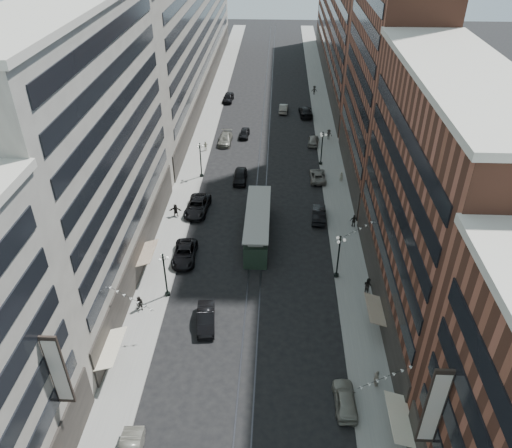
% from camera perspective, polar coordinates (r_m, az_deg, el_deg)
% --- Properties ---
extents(ground, '(220.00, 220.00, 0.00)m').
position_cam_1_polar(ground, '(80.56, 0.81, 6.92)').
color(ground, black).
rests_on(ground, ground).
extents(sidewalk_west, '(4.00, 180.00, 0.15)m').
position_cam_1_polar(sidewalk_west, '(90.51, -6.06, 9.90)').
color(sidewalk_west, gray).
rests_on(sidewalk_west, ground).
extents(sidewalk_east, '(4.00, 180.00, 0.15)m').
position_cam_1_polar(sidewalk_east, '(89.99, 8.14, 9.61)').
color(sidewalk_east, gray).
rests_on(sidewalk_east, ground).
extents(rail_west, '(0.12, 180.00, 0.02)m').
position_cam_1_polar(rail_west, '(89.62, 0.57, 9.80)').
color(rail_west, '#2D2D33').
rests_on(rail_west, ground).
extents(rail_east, '(0.12, 180.00, 0.02)m').
position_cam_1_polar(rail_east, '(89.59, 1.48, 9.78)').
color(rail_east, '#2D2D33').
rests_on(rail_east, ground).
extents(building_west_mid, '(8.00, 36.00, 28.00)m').
position_cam_1_polar(building_west_mid, '(53.65, -18.72, 7.36)').
color(building_west_mid, '#9D998B').
rests_on(building_west_mid, ground).
extents(building_west_far, '(8.00, 90.00, 26.00)m').
position_cam_1_polar(building_west_far, '(112.06, -7.84, 21.38)').
color(building_west_far, '#9D998B').
rests_on(building_west_far, ground).
extents(building_east_mid, '(8.00, 30.00, 24.00)m').
position_cam_1_polar(building_east_mid, '(49.01, 19.89, 1.86)').
color(building_east_mid, brown).
rests_on(building_east_mid, ground).
extents(building_east_tower, '(8.00, 26.00, 42.00)m').
position_cam_1_polar(building_east_tower, '(71.21, 15.56, 20.18)').
color(building_east_tower, brown).
rests_on(building_east_tower, ground).
extents(building_east_far, '(8.00, 72.00, 24.00)m').
position_cam_1_polar(building_east_far, '(120.36, 10.36, 21.52)').
color(building_east_far, brown).
rests_on(building_east_far, ground).
extents(lamppost_sw_far, '(1.03, 1.14, 5.52)m').
position_cam_1_polar(lamppost_sw_far, '(53.09, -10.37, -5.59)').
color(lamppost_sw_far, black).
rests_on(lamppost_sw_far, sidewalk_west).
extents(lamppost_sw_mid, '(1.03, 1.14, 5.52)m').
position_cam_1_polar(lamppost_sw_mid, '(75.53, -6.35, 7.42)').
color(lamppost_sw_mid, black).
rests_on(lamppost_sw_mid, sidewalk_west).
extents(lamppost_se_far, '(1.03, 1.14, 5.52)m').
position_cam_1_polar(lamppost_se_far, '(55.46, 9.41, -3.53)').
color(lamppost_se_far, black).
rests_on(lamppost_se_far, sidewalk_east).
extents(lamppost_se_mid, '(1.03, 1.14, 5.52)m').
position_cam_1_polar(lamppost_se_mid, '(79.51, 7.54, 8.72)').
color(lamppost_se_mid, black).
rests_on(lamppost_se_mid, sidewalk_east).
extents(streetcar, '(2.95, 13.32, 3.69)m').
position_cam_1_polar(streetcar, '(61.92, 0.19, -0.22)').
color(streetcar, '#1F3124').
rests_on(streetcar, ground).
extents(car_2, '(2.82, 5.80, 1.59)m').
position_cam_1_polar(car_2, '(59.36, -8.16, -3.38)').
color(car_2, black).
rests_on(car_2, ground).
extents(car_4, '(1.93, 4.53, 1.53)m').
position_cam_1_polar(car_4, '(44.94, 10.16, -19.13)').
color(car_4, gray).
rests_on(car_4, ground).
extents(car_5, '(2.24, 5.04, 1.61)m').
position_cam_1_polar(car_5, '(50.84, -5.74, -10.68)').
color(car_5, black).
rests_on(car_5, ground).
extents(pedestrian_2, '(0.94, 0.69, 1.73)m').
position_cam_1_polar(pedestrian_2, '(53.21, -13.15, -8.85)').
color(pedestrian_2, black).
rests_on(pedestrian_2, sidewalk_west).
extents(pedestrian_4, '(0.57, 1.07, 1.76)m').
position_cam_1_polar(pedestrian_4, '(46.50, 13.61, -16.79)').
color(pedestrian_4, '#B1A593').
rests_on(pedestrian_4, sidewalk_east).
extents(car_7, '(3.30, 6.41, 1.73)m').
position_cam_1_polar(car_7, '(67.95, -6.71, 2.05)').
color(car_7, black).
rests_on(car_7, ground).
extents(car_8, '(2.32, 5.42, 1.56)m').
position_cam_1_polar(car_8, '(87.55, -3.53, 9.69)').
color(car_8, '#626157').
rests_on(car_8, ground).
extents(car_9, '(2.32, 5.07, 1.68)m').
position_cam_1_polar(car_9, '(106.90, -3.21, 14.24)').
color(car_9, black).
rests_on(car_9, ground).
extents(car_10, '(2.05, 5.03, 1.62)m').
position_cam_1_polar(car_10, '(66.42, 7.18, 1.14)').
color(car_10, black).
rests_on(car_10, ground).
extents(car_11, '(2.36, 4.99, 1.37)m').
position_cam_1_polar(car_11, '(75.98, 7.06, 5.49)').
color(car_11, slate).
rests_on(car_11, ground).
extents(car_12, '(2.77, 6.01, 1.70)m').
position_cam_1_polar(car_12, '(99.70, 5.69, 12.68)').
color(car_12, black).
rests_on(car_12, ground).
extents(car_13, '(1.89, 4.19, 1.40)m').
position_cam_1_polar(car_13, '(89.84, -1.34, 10.33)').
color(car_13, black).
rests_on(car_13, ground).
extents(car_14, '(1.81, 4.68, 1.52)m').
position_cam_1_polar(car_14, '(101.24, 3.15, 13.07)').
color(car_14, slate).
rests_on(car_14, ground).
extents(pedestrian_5, '(1.66, 0.53, 1.78)m').
position_cam_1_polar(pedestrian_5, '(67.13, -9.18, 1.57)').
color(pedestrian_5, black).
rests_on(pedestrian_5, sidewalk_west).
extents(pedestrian_6, '(1.03, 0.77, 1.60)m').
position_cam_1_polar(pedestrian_6, '(84.75, -5.78, 8.87)').
color(pedestrian_6, '#BEB99E').
rests_on(pedestrian_6, sidewalk_west).
extents(pedestrian_7, '(0.96, 1.05, 1.91)m').
position_cam_1_polar(pedestrian_7, '(55.16, 12.65, -6.85)').
color(pedestrian_7, black).
rests_on(pedestrian_7, sidewalk_east).
extents(pedestrian_8, '(0.63, 0.45, 1.62)m').
position_cam_1_polar(pedestrian_8, '(75.61, 9.71, 5.33)').
color(pedestrian_8, '#A6A18A').
rests_on(pedestrian_8, sidewalk_east).
extents(pedestrian_9, '(1.21, 0.59, 1.82)m').
position_cam_1_polar(pedestrian_9, '(89.32, 8.31, 10.09)').
color(pedestrian_9, black).
rests_on(pedestrian_9, sidewalk_east).
extents(car_extra_0, '(2.19, 4.48, 1.47)m').
position_cam_1_polar(car_extra_0, '(87.50, 6.57, 9.48)').
color(car_extra_0, slate).
rests_on(car_extra_0, ground).
extents(car_extra_1, '(1.99, 4.94, 1.68)m').
position_cam_1_polar(car_extra_1, '(74.99, -1.82, 5.48)').
color(car_extra_1, black).
rests_on(car_extra_1, ground).
extents(pedestrian_extra_0, '(1.26, 0.60, 1.89)m').
position_cam_1_polar(pedestrian_extra_0, '(111.00, 6.68, 14.95)').
color(pedestrian_extra_0, black).
rests_on(pedestrian_extra_0, sidewalk_east).
extents(pedestrian_extra_1, '(1.04, 0.50, 1.75)m').
position_cam_1_polar(pedestrian_extra_1, '(65.36, 11.14, 0.37)').
color(pedestrian_extra_1, black).
rests_on(pedestrian_extra_1, sidewalk_east).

